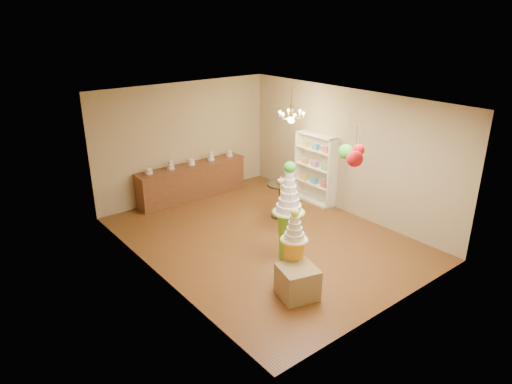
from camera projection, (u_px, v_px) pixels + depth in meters
floor at (264, 238)px, 9.97m from camera, size 6.50×6.50×0.00m
ceiling at (265, 100)px, 8.87m from camera, size 6.50×6.50×0.00m
wall_back at (185, 141)px, 11.78m from camera, size 5.00×0.04×3.00m
wall_front at (398, 227)px, 7.05m from camera, size 5.00×0.04×3.00m
wall_left at (155, 202)px, 7.97m from camera, size 0.04×6.50×3.00m
wall_right at (345, 152)px, 10.87m from camera, size 0.04×6.50×3.00m
pedestal_green at (288, 222)px, 8.86m from camera, size 0.65×0.65×2.03m
pedestal_orange at (294, 255)px, 8.07m from camera, size 0.57×0.57×1.48m
burlap_riser at (297, 282)px, 7.82m from camera, size 0.76×0.76×0.56m
sideboard at (192, 181)px, 11.95m from camera, size 3.04×0.54×1.16m
shelving_unit at (315, 168)px, 11.58m from camera, size 0.33×1.20×1.80m
round_table at (281, 195)px, 10.82m from camera, size 0.71×0.71×0.85m
vase at (281, 180)px, 10.67m from camera, size 0.20×0.20×0.17m
pom_red_left at (355, 159)px, 7.05m from camera, size 0.26×0.26×0.65m
pom_green_mid at (346, 152)px, 8.23m from camera, size 0.27×0.27×0.89m
pom_red_right at (359, 150)px, 7.35m from camera, size 0.19×0.19×0.57m
chandelier at (291, 117)px, 10.67m from camera, size 0.68×0.68×0.85m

